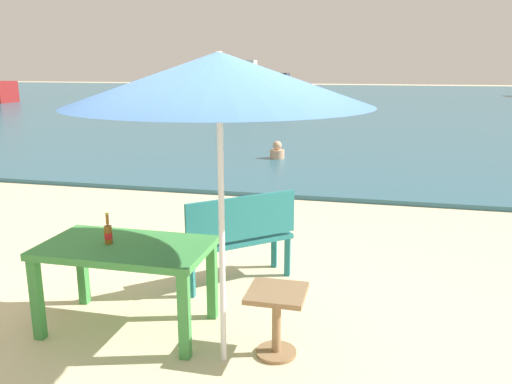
% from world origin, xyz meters
% --- Properties ---
extents(ground_plane, '(120.00, 120.00, 0.00)m').
position_xyz_m(ground_plane, '(0.00, 0.00, 0.00)').
color(ground_plane, beige).
extents(sea_water, '(120.00, 50.00, 0.08)m').
position_xyz_m(sea_water, '(0.00, 30.00, 0.04)').
color(sea_water, '#2D6075').
rests_on(sea_water, ground_plane).
extents(picnic_table_green, '(1.40, 0.80, 0.76)m').
position_xyz_m(picnic_table_green, '(-0.99, 0.35, 0.65)').
color(picnic_table_green, '#3D8C42').
rests_on(picnic_table_green, ground_plane).
extents(beer_bottle_amber, '(0.07, 0.07, 0.26)m').
position_xyz_m(beer_bottle_amber, '(-1.13, 0.33, 0.85)').
color(beer_bottle_amber, brown).
rests_on(beer_bottle_amber, picnic_table_green).
extents(patio_umbrella, '(2.10, 2.10, 2.30)m').
position_xyz_m(patio_umbrella, '(-0.05, 0.04, 2.12)').
color(patio_umbrella, silver).
rests_on(patio_umbrella, ground_plane).
extents(side_table_wood, '(0.44, 0.44, 0.54)m').
position_xyz_m(side_table_wood, '(0.33, 0.22, 0.35)').
color(side_table_wood, olive).
rests_on(side_table_wood, ground_plane).
extents(bench_teal_center, '(1.13, 1.07, 0.95)m').
position_xyz_m(bench_teal_center, '(-0.32, 1.47, 0.54)').
color(bench_teal_center, '#237275').
rests_on(bench_teal_center, ground_plane).
extents(swimmer_person, '(0.34, 0.34, 0.41)m').
position_xyz_m(swimmer_person, '(-1.26, 8.39, 0.24)').
color(swimmer_person, tan).
rests_on(swimmer_person, sea_water).
extents(boat_sailboat, '(7.00, 1.91, 2.54)m').
position_xyz_m(boat_sailboat, '(-10.61, 43.09, 0.99)').
color(boat_sailboat, '#38383F').
rests_on(boat_sailboat, sea_water).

